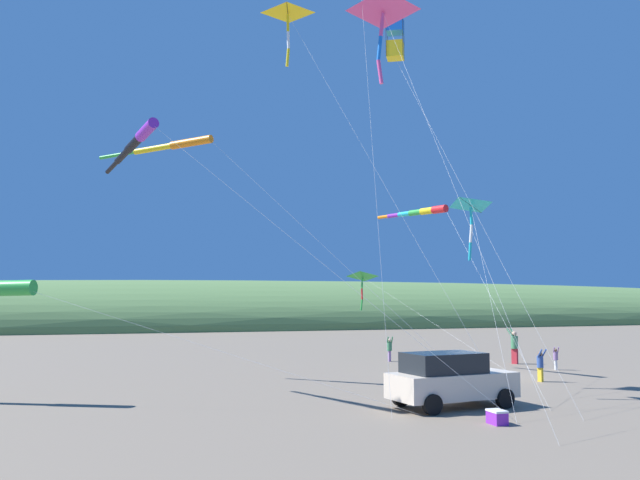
# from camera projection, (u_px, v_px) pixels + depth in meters

# --- Properties ---
(ground_plane) EXTENTS (600.00, 600.00, 0.00)m
(ground_plane) POSITION_uv_depth(u_px,v_px,m) (478.00, 375.00, 31.65)
(ground_plane) COLOR #756654
(dune_ridge_grassy) EXTENTS (28.00, 240.00, 11.47)m
(dune_ridge_grassy) POSITION_uv_depth(u_px,v_px,m) (254.00, 326.00, 84.09)
(dune_ridge_grassy) COLOR #567A42
(dune_ridge_grassy) RESTS_ON ground_plane
(parked_car) EXTENTS (2.57, 4.52, 1.85)m
(parked_car) POSITION_uv_depth(u_px,v_px,m) (450.00, 379.00, 22.48)
(parked_car) COLOR beige
(parked_car) RESTS_ON ground_plane
(cooler_box) EXTENTS (0.62, 0.42, 0.42)m
(cooler_box) POSITION_uv_depth(u_px,v_px,m) (497.00, 417.00, 19.50)
(cooler_box) COLOR purple
(cooler_box) RESTS_ON ground_plane
(person_adult_flyer) EXTENTS (0.70, 0.64, 1.98)m
(person_adult_flyer) POSITION_uv_depth(u_px,v_px,m) (514.00, 344.00, 36.96)
(person_adult_flyer) COLOR #B72833
(person_adult_flyer) RESTS_ON ground_plane
(person_child_green_jacket) EXTENTS (0.46, 0.37, 1.44)m
(person_child_green_jacket) POSITION_uv_depth(u_px,v_px,m) (540.00, 364.00, 29.24)
(person_child_green_jacket) COLOR gold
(person_child_green_jacket) RESTS_ON ground_plane
(person_child_grey_jacket) EXTENTS (0.41, 0.35, 1.18)m
(person_child_grey_jacket) POSITION_uv_depth(u_px,v_px,m) (556.00, 357.00, 33.91)
(person_child_grey_jacket) COLOR silver
(person_child_grey_jacket) RESTS_ON ground_plane
(person_bystander_far) EXTENTS (0.47, 0.38, 1.44)m
(person_bystander_far) POSITION_uv_depth(u_px,v_px,m) (390.00, 348.00, 38.29)
(person_bystander_far) COLOR #8E6B9E
(person_bystander_far) RESTS_ON ground_plane
(kite_delta_checkered_midright) EXTENTS (9.05, 6.78, 16.81)m
(kite_delta_checkered_midright) POSITION_uv_depth(u_px,v_px,m) (288.00, 13.00, 29.94)
(kite_delta_checkered_midright) COLOR yellow
(kite_delta_checkered_midright) RESTS_ON ground_plane
(kite_delta_yellow_midlevel) EXTENTS (13.86, 3.84, 5.52)m
(kite_delta_yellow_midlevel) POSITION_uv_depth(u_px,v_px,m) (363.00, 277.00, 45.48)
(kite_delta_yellow_midlevel) COLOR green
(kite_delta_yellow_midlevel) RESTS_ON ground_plane
(kite_box_red_high_left) EXTENTS (9.68, 2.57, 16.14)m
(kite_box_red_high_left) POSITION_uv_depth(u_px,v_px,m) (395.00, 38.00, 29.46)
(kite_box_red_high_left) COLOR blue
(kite_box_red_high_left) RESTS_ON ground_plane
(kite_windsock_magenta_far_left) EXTENTS (11.03, 14.35, 10.89)m
(kite_windsock_magenta_far_left) POSITION_uv_depth(u_px,v_px,m) (171.00, 146.00, 30.37)
(kite_windsock_magenta_far_left) COLOR orange
(kite_windsock_magenta_far_left) RESTS_ON ground_plane
(kite_windsock_striped_overhead) EXTENTS (14.67, 1.86, 8.20)m
(kite_windsock_striped_overhead) POSITION_uv_depth(u_px,v_px,m) (420.00, 212.00, 33.70)
(kite_windsock_striped_overhead) COLOR red
(kite_windsock_striped_overhead) RESTS_ON ground_plane
(kite_delta_white_trailing) EXTENTS (5.92, 2.25, 7.57)m
(kite_delta_white_trailing) POSITION_uv_depth(u_px,v_px,m) (471.00, 206.00, 25.39)
(kite_delta_white_trailing) COLOR #1EB7C6
(kite_delta_white_trailing) RESTS_ON ground_plane
(kite_delta_green_low_center) EXTENTS (10.38, 2.49, 15.71)m
(kite_delta_green_low_center) POSITION_uv_depth(u_px,v_px,m) (383.00, 12.00, 26.63)
(kite_delta_green_low_center) COLOR #EF4C93
(kite_delta_green_low_center) RESTS_ON ground_plane
(kite_windsock_blue_topmost) EXTENTS (11.84, 11.97, 9.98)m
(kite_windsock_blue_topmost) POSITION_uv_depth(u_px,v_px,m) (136.00, 142.00, 24.81)
(kite_windsock_blue_topmost) COLOR purple
(kite_windsock_blue_topmost) RESTS_ON ground_plane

